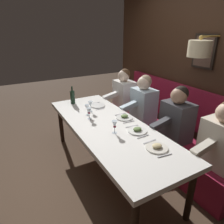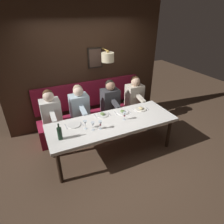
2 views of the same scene
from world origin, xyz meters
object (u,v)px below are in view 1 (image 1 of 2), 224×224
diner_middle (143,100)px  diner_nearest (222,137)px  wine_glass_3 (87,108)px  wine_bottle (73,97)px  dining_table (108,129)px  wine_glass_0 (90,104)px  wine_glass_2 (89,111)px  diner_far (124,91)px  wine_glass_1 (115,124)px  diner_near (177,116)px

diner_middle → diner_nearest: bearing=-90.0°
wine_glass_3 → wine_bottle: bearing=92.2°
dining_table → wine_glass_0: (-0.02, 0.55, 0.18)m
wine_glass_0 → wine_glass_2: (-0.13, -0.24, -0.00)m
diner_far → dining_table: bearing=-131.1°
diner_nearest → diner_middle: same height
wine_glass_1 → wine_bottle: 1.26m
diner_middle → wine_glass_0: size_ratio=4.82×
diner_near → wine_glass_0: 1.27m
diner_middle → wine_bottle: 1.20m
diner_nearest → diner_middle: bearing=90.0°
diner_middle → wine_glass_1: (-0.92, -0.63, 0.04)m
diner_nearest → wine_glass_3: size_ratio=4.82×
diner_far → wine_glass_1: bearing=-126.4°
diner_far → wine_glass_2: bearing=-145.4°
wine_glass_1 → diner_nearest: bearing=-40.5°
diner_near → wine_bottle: bearing=126.4°
dining_table → diner_middle: size_ratio=3.14×
dining_table → wine_glass_3: 0.49m
dining_table → diner_far: (0.88, 1.01, 0.14)m
dining_table → diner_nearest: bearing=-49.2°
wine_glass_1 → wine_glass_0: bearing=88.3°
dining_table → diner_nearest: diner_nearest is taller
diner_nearest → diner_far: bearing=90.0°
diner_middle → wine_glass_3: diner_middle is taller
wine_glass_2 → diner_far: bearing=34.6°
diner_far → diner_near: bearing=-90.0°
dining_table → wine_glass_3: size_ratio=15.14×
wine_bottle → wine_glass_3: bearing=-87.8°
dining_table → diner_middle: 0.98m
diner_far → wine_glass_3: size_ratio=4.82×
dining_table → wine_glass_3: (-0.11, 0.44, 0.18)m
wine_glass_2 → diner_middle: bearing=5.0°
diner_nearest → wine_glass_2: bearing=127.6°
wine_glass_0 → wine_glass_3: same height
diner_nearest → wine_glass_2: (-1.02, 1.33, 0.04)m
diner_near → wine_bottle: (-1.02, 1.38, 0.04)m
dining_table → wine_glass_1: size_ratio=15.14×
diner_far → wine_glass_0: (-0.90, -0.46, 0.04)m
diner_middle → wine_bottle: diner_middle is taller
dining_table → diner_far: diner_far is taller
wine_glass_3 → wine_glass_1: bearing=-83.6°
dining_table → wine_glass_2: bearing=114.7°
dining_table → wine_glass_1: 0.30m
diner_middle → diner_far: bearing=90.0°
diner_far → wine_glass_3: (-1.00, -0.57, 0.04)m
diner_middle → wine_glass_1: 1.12m
dining_table → wine_bottle: 1.05m
diner_far → wine_bottle: bearing=179.3°
wine_glass_1 → wine_bottle: (-0.10, 1.26, 0.00)m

